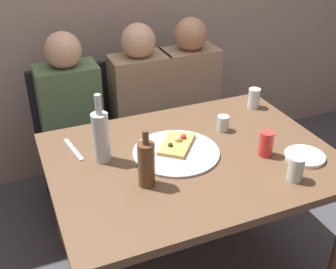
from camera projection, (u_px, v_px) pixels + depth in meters
ground_plane at (188, 269)px, 2.34m from camera, size 8.00×8.00×0.00m
dining_table at (192, 170)px, 2.01m from camera, size 1.32×0.99×0.76m
pizza_tray at (176, 152)px, 1.98m from camera, size 0.41×0.41×0.01m
pizza_slice_last at (177, 144)px, 2.01m from camera, size 0.24×0.25×0.05m
wine_bottle at (101, 136)px, 1.87m from camera, size 0.08×0.08×0.33m
beer_bottle at (146, 163)px, 1.72m from camera, size 0.07×0.07×0.26m
tumbler_near at (296, 169)px, 1.77m from camera, size 0.07×0.07×0.11m
tumbler_far at (223, 123)px, 2.16m from camera, size 0.06×0.06×0.08m
wine_glass at (254, 98)px, 2.38m from camera, size 0.07×0.07×0.11m
soda_can at (266, 144)px, 1.94m from camera, size 0.07×0.07×0.12m
plate_stack at (305, 156)px, 1.94m from camera, size 0.19×0.19×0.02m
table_knife at (73, 149)px, 2.01m from camera, size 0.06×0.22×0.01m
chair_left at (72, 131)px, 2.66m from camera, size 0.44×0.44×0.90m
chair_middle at (138, 118)px, 2.81m from camera, size 0.44×0.44×0.90m
chair_right at (185, 110)px, 2.93m from camera, size 0.44×0.44×0.90m
guest_in_sweater at (75, 124)px, 2.48m from camera, size 0.36×0.56×1.17m
guest_in_beanie at (145, 111)px, 2.63m from camera, size 0.36×0.56×1.17m
guest_by_wall at (195, 102)px, 2.74m from camera, size 0.36×0.56×1.17m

